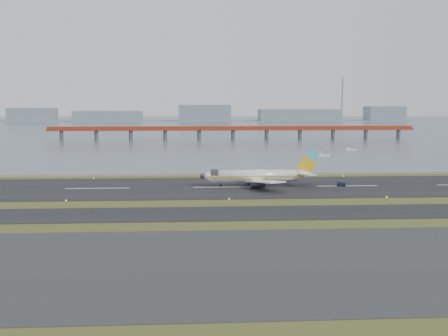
# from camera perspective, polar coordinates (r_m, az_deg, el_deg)

# --- Properties ---
(ground) EXTENTS (1000.00, 1000.00, 0.00)m
(ground) POSITION_cam_1_polar(r_m,az_deg,el_deg) (149.80, 0.74, -3.73)
(ground) COLOR #3B4B1B
(ground) RESTS_ON ground
(apron_strip) EXTENTS (1000.00, 50.00, 0.10)m
(apron_strip) POSITION_cam_1_polar(r_m,az_deg,el_deg) (96.49, 3.21, -9.69)
(apron_strip) COLOR #313234
(apron_strip) RESTS_ON ground
(taxiway_strip) EXTENTS (1000.00, 18.00, 0.10)m
(taxiway_strip) POSITION_cam_1_polar(r_m,az_deg,el_deg) (138.05, 1.11, -4.63)
(taxiway_strip) COLOR black
(taxiway_strip) RESTS_ON ground
(runway_strip) EXTENTS (1000.00, 45.00, 0.10)m
(runway_strip) POSITION_cam_1_polar(r_m,az_deg,el_deg) (179.30, 0.02, -1.96)
(runway_strip) COLOR black
(runway_strip) RESTS_ON ground
(seawall) EXTENTS (1000.00, 2.50, 1.00)m
(seawall) POSITION_cam_1_polar(r_m,az_deg,el_deg) (208.89, -0.49, -0.59)
(seawall) COLOR gray
(seawall) RESTS_ON ground
(bay_water) EXTENTS (1400.00, 800.00, 1.30)m
(bay_water) POSITION_cam_1_polar(r_m,az_deg,el_deg) (607.57, -2.52, 4.23)
(bay_water) COLOR #4B5B6C
(bay_water) RESTS_ON ground
(red_pier) EXTENTS (260.00, 5.00, 10.20)m
(red_pier) POSITION_cam_1_polar(r_m,az_deg,el_deg) (398.57, 0.92, 3.93)
(red_pier) COLOR #A02F1B
(red_pier) RESTS_ON ground
(far_shoreline) EXTENTS (1400.00, 80.00, 60.50)m
(far_shoreline) POSITION_cam_1_polar(r_m,az_deg,el_deg) (767.54, -1.72, 5.23)
(far_shoreline) COLOR gray
(far_shoreline) RESTS_ON ground
(airliner) EXTENTS (38.52, 32.89, 12.80)m
(airliner) POSITION_cam_1_polar(r_m,az_deg,el_deg) (181.23, 3.60, -0.80)
(airliner) COLOR white
(airliner) RESTS_ON ground
(pushback_tug) EXTENTS (3.10, 2.41, 1.75)m
(pushback_tug) POSITION_cam_1_polar(r_m,az_deg,el_deg) (185.42, 11.81, -1.57)
(pushback_tug) COLOR #122133
(pushback_tug) RESTS_ON ground
(workboat_near) EXTENTS (7.92, 2.87, 1.89)m
(workboat_near) POSITION_cam_1_polar(r_m,az_deg,el_deg) (282.96, 9.88, 1.28)
(workboat_near) COLOR silver
(workboat_near) RESTS_ON ground
(workboat_far) EXTENTS (6.60, 2.89, 1.55)m
(workboat_far) POSITION_cam_1_polar(r_m,az_deg,el_deg) (320.38, 12.71, 1.83)
(workboat_far) COLOR silver
(workboat_far) RESTS_ON ground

